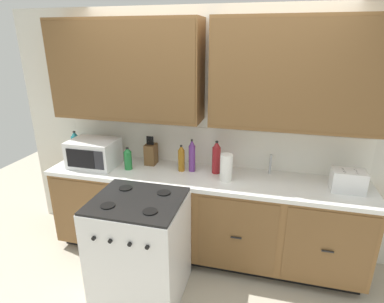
{
  "coord_description": "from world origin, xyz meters",
  "views": [
    {
      "loc": [
        0.6,
        -2.44,
        2.2
      ],
      "look_at": [
        -0.1,
        0.27,
        1.18
      ],
      "focal_mm": 29.18,
      "sensor_mm": 36.0,
      "label": 1
    }
  ],
  "objects_px": {
    "stove_range": "(140,247)",
    "microwave": "(94,153)",
    "bottle_teal": "(76,145)",
    "bottle_violet": "(192,156)",
    "toaster": "(348,181)",
    "bottle_amber": "(181,158)",
    "paper_towel_roll": "(226,167)",
    "bottle_red": "(216,158)",
    "knife_block": "(151,154)",
    "bottle_green": "(128,159)"
  },
  "relations": [
    {
      "from": "stove_range",
      "to": "microwave",
      "type": "distance_m",
      "value": 1.12
    },
    {
      "from": "stove_range",
      "to": "microwave",
      "type": "height_order",
      "value": "microwave"
    },
    {
      "from": "microwave",
      "to": "bottle_teal",
      "type": "height_order",
      "value": "bottle_teal"
    },
    {
      "from": "microwave",
      "to": "bottle_violet",
      "type": "relative_size",
      "value": 1.44
    },
    {
      "from": "toaster",
      "to": "bottle_amber",
      "type": "height_order",
      "value": "bottle_amber"
    },
    {
      "from": "microwave",
      "to": "paper_towel_roll",
      "type": "xyz_separation_m",
      "value": [
        1.4,
        -0.02,
        -0.01
      ]
    },
    {
      "from": "stove_range",
      "to": "bottle_red",
      "type": "bearing_deg",
      "value": 53.62
    },
    {
      "from": "stove_range",
      "to": "paper_towel_roll",
      "type": "bearing_deg",
      "value": 41.25
    },
    {
      "from": "knife_block",
      "to": "bottle_violet",
      "type": "distance_m",
      "value": 0.48
    },
    {
      "from": "paper_towel_roll",
      "to": "bottle_teal",
      "type": "bearing_deg",
      "value": 173.6
    },
    {
      "from": "paper_towel_roll",
      "to": "bottle_violet",
      "type": "height_order",
      "value": "bottle_violet"
    },
    {
      "from": "paper_towel_roll",
      "to": "bottle_green",
      "type": "relative_size",
      "value": 1.11
    },
    {
      "from": "bottle_violet",
      "to": "bottle_teal",
      "type": "distance_m",
      "value": 1.36
    },
    {
      "from": "knife_block",
      "to": "paper_towel_roll",
      "type": "relative_size",
      "value": 1.19
    },
    {
      "from": "bottle_green",
      "to": "bottle_red",
      "type": "distance_m",
      "value": 0.9
    },
    {
      "from": "paper_towel_roll",
      "to": "bottle_teal",
      "type": "xyz_separation_m",
      "value": [
        -1.73,
        0.19,
        0.02
      ]
    },
    {
      "from": "stove_range",
      "to": "bottle_violet",
      "type": "bearing_deg",
      "value": 67.79
    },
    {
      "from": "stove_range",
      "to": "toaster",
      "type": "relative_size",
      "value": 3.39
    },
    {
      "from": "toaster",
      "to": "paper_towel_roll",
      "type": "height_order",
      "value": "paper_towel_roll"
    },
    {
      "from": "stove_range",
      "to": "paper_towel_roll",
      "type": "height_order",
      "value": "paper_towel_roll"
    },
    {
      "from": "bottle_green",
      "to": "toaster",
      "type": "bearing_deg",
      "value": 0.85
    },
    {
      "from": "toaster",
      "to": "bottle_green",
      "type": "xyz_separation_m",
      "value": [
        -2.08,
        -0.03,
        0.02
      ]
    },
    {
      "from": "bottle_red",
      "to": "bottle_violet",
      "type": "bearing_deg",
      "value": -176.61
    },
    {
      "from": "toaster",
      "to": "knife_block",
      "type": "distance_m",
      "value": 1.91
    },
    {
      "from": "microwave",
      "to": "bottle_violet",
      "type": "xyz_separation_m",
      "value": [
        1.03,
        0.12,
        0.02
      ]
    },
    {
      "from": "bottle_teal",
      "to": "bottle_green",
      "type": "bearing_deg",
      "value": -13.78
    },
    {
      "from": "microwave",
      "to": "bottle_amber",
      "type": "distance_m",
      "value": 0.93
    },
    {
      "from": "knife_block",
      "to": "bottle_green",
      "type": "relative_size",
      "value": 1.32
    },
    {
      "from": "knife_block",
      "to": "bottle_violet",
      "type": "relative_size",
      "value": 0.93
    },
    {
      "from": "toaster",
      "to": "knife_block",
      "type": "height_order",
      "value": "knife_block"
    },
    {
      "from": "bottle_amber",
      "to": "bottle_green",
      "type": "xyz_separation_m",
      "value": [
        -0.54,
        -0.09,
        -0.02
      ]
    },
    {
      "from": "bottle_green",
      "to": "bottle_violet",
      "type": "bearing_deg",
      "value": 10.37
    },
    {
      "from": "paper_towel_roll",
      "to": "toaster",
      "type": "bearing_deg",
      "value": 2.62
    },
    {
      "from": "bottle_violet",
      "to": "bottle_red",
      "type": "relative_size",
      "value": 1.0
    },
    {
      "from": "microwave",
      "to": "toaster",
      "type": "xyz_separation_m",
      "value": [
        2.46,
        0.03,
        -0.04
      ]
    },
    {
      "from": "bottle_amber",
      "to": "bottle_green",
      "type": "relative_size",
      "value": 1.17
    },
    {
      "from": "knife_block",
      "to": "bottle_green",
      "type": "height_order",
      "value": "knife_block"
    },
    {
      "from": "bottle_green",
      "to": "bottle_teal",
      "type": "relative_size",
      "value": 0.77
    },
    {
      "from": "stove_range",
      "to": "bottle_green",
      "type": "height_order",
      "value": "bottle_green"
    },
    {
      "from": "bottle_green",
      "to": "bottle_teal",
      "type": "distance_m",
      "value": 0.74
    },
    {
      "from": "bottle_red",
      "to": "microwave",
      "type": "bearing_deg",
      "value": -174.07
    },
    {
      "from": "paper_towel_roll",
      "to": "bottle_amber",
      "type": "xyz_separation_m",
      "value": [
        -0.47,
        0.11,
        0.0
      ]
    },
    {
      "from": "stove_range",
      "to": "bottle_red",
      "type": "height_order",
      "value": "bottle_red"
    },
    {
      "from": "bottle_red",
      "to": "paper_towel_roll",
      "type": "bearing_deg",
      "value": -51.04
    },
    {
      "from": "stove_range",
      "to": "knife_block",
      "type": "bearing_deg",
      "value": 102.8
    },
    {
      "from": "knife_block",
      "to": "bottle_red",
      "type": "relative_size",
      "value": 0.93
    },
    {
      "from": "microwave",
      "to": "bottle_green",
      "type": "distance_m",
      "value": 0.39
    },
    {
      "from": "paper_towel_roll",
      "to": "bottle_red",
      "type": "relative_size",
      "value": 0.78
    },
    {
      "from": "microwave",
      "to": "bottle_green",
      "type": "relative_size",
      "value": 2.04
    },
    {
      "from": "bottle_amber",
      "to": "paper_towel_roll",
      "type": "bearing_deg",
      "value": -13.44
    }
  ]
}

